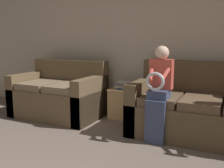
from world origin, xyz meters
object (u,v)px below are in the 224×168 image
child_left_seated (159,89)px  side_shelf (126,103)px  couch_main (202,111)px  couch_side (60,96)px  book_stack (126,84)px

child_left_seated → side_shelf: 1.09m
child_left_seated → side_shelf: bearing=136.3°
child_left_seated → couch_main: bearing=41.2°
child_left_seated → couch_side: bearing=169.3°
child_left_seated → book_stack: child_left_seated is taller
couch_side → side_shelf: couch_side is taller
couch_main → book_stack: 1.27m
couch_main → side_shelf: couch_main is taller
couch_main → couch_side: couch_main is taller
couch_main → side_shelf: size_ratio=3.70×
side_shelf → couch_side: bearing=-161.3°
couch_side → book_stack: (1.06, 0.36, 0.22)m
couch_main → side_shelf: 1.25m
book_stack → side_shelf: bearing=76.5°
couch_side → book_stack: size_ratio=4.53×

